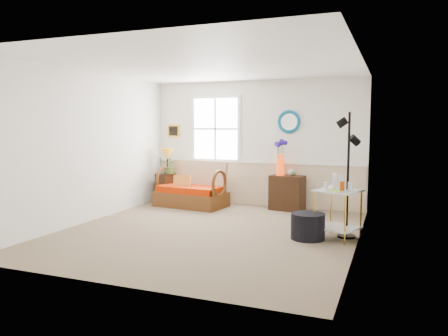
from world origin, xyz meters
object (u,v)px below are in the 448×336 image
(loveseat, at_px, (191,184))
(cabinet, at_px, (287,193))
(lamp_stand, at_px, (167,188))
(side_table, at_px, (338,214))
(floor_lamp, at_px, (348,175))
(ottoman, at_px, (308,226))

(loveseat, xyz_separation_m, cabinet, (1.94, 0.36, -0.12))
(lamp_stand, relative_size, side_table, 0.86)
(cabinet, bearing_deg, floor_lamp, -45.00)
(loveseat, xyz_separation_m, floor_lamp, (3.26, -1.41, 0.48))
(loveseat, bearing_deg, floor_lamp, -16.00)
(loveseat, relative_size, ottoman, 2.81)
(cabinet, bearing_deg, loveseat, -161.49)
(cabinet, xyz_separation_m, ottoman, (0.80, -2.08, -0.15))
(loveseat, distance_m, lamp_stand, 0.78)
(loveseat, relative_size, floor_lamp, 0.75)
(side_table, height_order, floor_lamp, floor_lamp)
(ottoman, bearing_deg, side_table, 25.49)
(side_table, bearing_deg, cabinet, 122.48)
(loveseat, relative_size, lamp_stand, 2.25)
(floor_lamp, bearing_deg, lamp_stand, 149.11)
(loveseat, xyz_separation_m, ottoman, (2.74, -1.73, -0.27))
(loveseat, distance_m, cabinet, 1.98)
(lamp_stand, height_order, cabinet, cabinet)
(floor_lamp, relative_size, ottoman, 3.73)
(cabinet, height_order, floor_lamp, floor_lamp)
(lamp_stand, relative_size, ottoman, 1.25)
(ottoman, bearing_deg, lamp_stand, 150.10)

